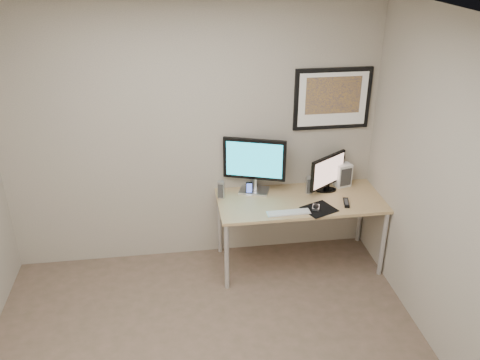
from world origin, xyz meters
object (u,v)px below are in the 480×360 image
(framed_art, at_px, (332,99))
(speaker_left, at_px, (221,190))
(fan_unit, at_px, (343,175))
(desk, at_px, (300,205))
(speaker_right, at_px, (309,185))
(monitor_tv, at_px, (328,172))
(keyboard, at_px, (289,212))
(monitor_large, at_px, (254,163))
(phone_dock, at_px, (249,188))

(framed_art, xyz_separation_m, speaker_left, (-1.11, -0.18, -0.81))
(fan_unit, bearing_deg, framed_art, 131.97)
(desk, xyz_separation_m, speaker_right, (0.12, 0.13, 0.15))
(speaker_right, bearing_deg, monitor_tv, 12.07)
(keyboard, bearing_deg, monitor_tv, 38.00)
(monitor_large, bearing_deg, keyboard, -43.91)
(desk, bearing_deg, phone_dock, 161.03)
(monitor_tv, bearing_deg, keyboard, -175.31)
(desk, xyz_separation_m, speaker_left, (-0.76, 0.15, 0.15))
(monitor_large, xyz_separation_m, monitor_tv, (0.72, -0.09, -0.11))
(monitor_large, relative_size, monitor_tv, 1.43)
(phone_dock, bearing_deg, monitor_large, 53.53)
(framed_art, height_order, speaker_left, framed_art)
(keyboard, relative_size, fan_unit, 1.70)
(framed_art, distance_m, speaker_left, 1.38)
(speaker_right, height_order, phone_dock, speaker_right)
(phone_dock, height_order, fan_unit, fan_unit)
(phone_dock, relative_size, keyboard, 0.35)
(desk, distance_m, speaker_left, 0.79)
(speaker_left, relative_size, speaker_right, 0.98)
(monitor_large, height_order, speaker_right, monitor_large)
(speaker_right, height_order, keyboard, speaker_right)
(framed_art, relative_size, monitor_tv, 1.81)
(speaker_right, relative_size, phone_dock, 1.23)
(desk, bearing_deg, speaker_left, 168.66)
(monitor_tv, height_order, fan_unit, monitor_tv)
(desk, distance_m, phone_dock, 0.52)
(fan_unit, bearing_deg, speaker_left, 169.18)
(speaker_right, bearing_deg, phone_dock, -176.35)
(monitor_large, xyz_separation_m, speaker_right, (0.53, -0.10, -0.22))
(monitor_tv, xyz_separation_m, speaker_left, (-1.06, 0.01, -0.12))
(framed_art, bearing_deg, monitor_tv, -104.86)
(speaker_left, relative_size, keyboard, 0.43)
(keyboard, bearing_deg, speaker_right, 50.74)
(desk, xyz_separation_m, fan_unit, (0.49, 0.24, 0.18))
(framed_art, bearing_deg, speaker_right, -138.77)
(phone_dock, bearing_deg, monitor_tv, 4.15)
(framed_art, height_order, speaker_right, framed_art)
(monitor_large, height_order, monitor_tv, monitor_large)
(monitor_large, height_order, keyboard, monitor_large)
(desk, xyz_separation_m, framed_art, (0.35, 0.33, 0.96))
(desk, distance_m, keyboard, 0.31)
(speaker_right, distance_m, keyboard, 0.48)
(monitor_large, relative_size, speaker_right, 3.39)
(monitor_tv, xyz_separation_m, phone_dock, (-0.78, 0.02, -0.13))
(desk, height_order, speaker_right, speaker_right)
(desk, xyz_separation_m, monitor_large, (-0.42, 0.23, 0.38))
(framed_art, bearing_deg, phone_dock, -168.55)
(monitor_large, bearing_deg, desk, -9.84)
(speaker_left, bearing_deg, phone_dock, 18.56)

